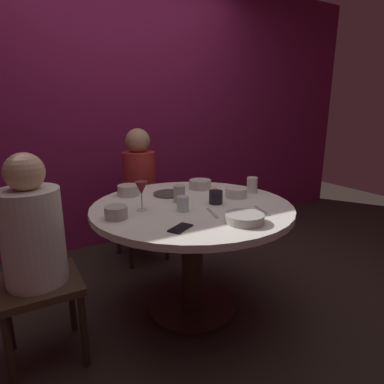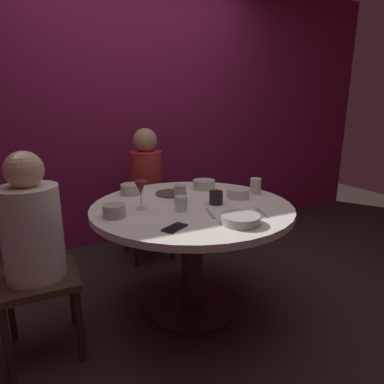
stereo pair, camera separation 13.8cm
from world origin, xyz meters
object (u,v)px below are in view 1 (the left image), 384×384
at_px(seated_diner_back, 139,180).
at_px(wine_glass, 141,189).
at_px(bowl_salad_center, 236,192).
at_px(bowl_sauce_side, 116,212).
at_px(cell_phone, 180,228).
at_px(bowl_small_white, 244,218).
at_px(candle_holder, 216,197).
at_px(cup_by_left_diner, 252,185).
at_px(seated_diner_left, 33,239).
at_px(dinner_plate, 169,194).
at_px(cup_by_right_diner, 179,194).
at_px(cup_near_candle, 183,204).
at_px(bowl_serving_large, 200,184).
at_px(dining_table, 192,229).
at_px(bowl_rice_portion, 128,190).

relative_size(seated_diner_back, wine_glass, 6.63).
distance_m(bowl_salad_center, bowl_sauce_side, 0.84).
distance_m(cell_phone, bowl_small_white, 0.35).
relative_size(candle_holder, cell_phone, 0.75).
xyz_separation_m(wine_glass, cell_phone, (0.05, -0.38, -0.12)).
distance_m(wine_glass, cup_by_left_diner, 0.83).
bearing_deg(wine_glass, cup_by_left_diner, -1.01).
bearing_deg(cell_phone, seated_diner_left, 32.64).
bearing_deg(bowl_salad_center, cell_phone, -150.58).
xyz_separation_m(dinner_plate, bowl_salad_center, (0.37, -0.27, 0.02)).
relative_size(wine_glass, bowl_small_white, 0.84).
relative_size(seated_diner_left, wine_glass, 6.48).
height_order(bowl_sauce_side, cup_by_right_diner, cup_by_right_diner).
relative_size(cup_near_candle, cup_by_left_diner, 0.78).
distance_m(wine_glass, bowl_serving_large, 0.64).
bearing_deg(seated_diner_back, bowl_salad_center, 20.66).
bearing_deg(dinner_plate, bowl_serving_large, 8.32).
height_order(bowl_salad_center, bowl_small_white, bowl_salad_center).
height_order(seated_diner_left, seated_diner_back, seated_diner_back).
bearing_deg(seated_diner_left, dining_table, 0.00).
height_order(seated_diner_left, bowl_salad_center, seated_diner_left).
distance_m(wine_glass, cup_near_candle, 0.26).
distance_m(bowl_salad_center, cup_near_candle, 0.47).
height_order(seated_diner_back, candle_holder, seated_diner_back).
distance_m(seated_diner_left, candle_holder, 1.06).
bearing_deg(cup_by_right_diner, bowl_salad_center, -11.20).
bearing_deg(cup_by_left_diner, bowl_salad_center, -171.03).
xyz_separation_m(candle_holder, bowl_small_white, (-0.06, -0.37, -0.02)).
distance_m(bowl_small_white, cup_by_right_diner, 0.52).
height_order(seated_diner_back, bowl_sauce_side, seated_diner_back).
distance_m(seated_diner_left, bowl_sauce_side, 0.43).
distance_m(bowl_serving_large, bowl_small_white, 0.77).
distance_m(seated_diner_left, seated_diner_back, 1.30).
relative_size(bowl_rice_portion, cup_by_left_diner, 1.33).
height_order(dining_table, bowl_rice_portion, bowl_rice_portion).
bearing_deg(cup_near_candle, cup_by_left_diner, 10.55).
height_order(dining_table, seated_diner_left, seated_diner_left).
bearing_deg(cup_by_right_diner, cup_near_candle, -111.43).
relative_size(bowl_small_white, cup_by_right_diner, 1.91).
height_order(cell_phone, bowl_serving_large, bowl_serving_large).
height_order(dinner_plate, bowl_rice_portion, bowl_rice_portion).
bearing_deg(seated_diner_back, bowl_rice_portion, -28.22).
bearing_deg(dining_table, bowl_salad_center, 0.40).
height_order(wine_glass, dinner_plate, wine_glass).
relative_size(wine_glass, dinner_plate, 0.81).
bearing_deg(seated_diner_left, candle_holder, -3.34).
distance_m(bowl_rice_portion, cup_by_left_diner, 0.87).
xyz_separation_m(cell_phone, cup_by_right_diner, (0.22, 0.42, 0.05)).
bearing_deg(cup_near_candle, bowl_small_white, -60.64).
bearing_deg(bowl_small_white, candle_holder, 80.43).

